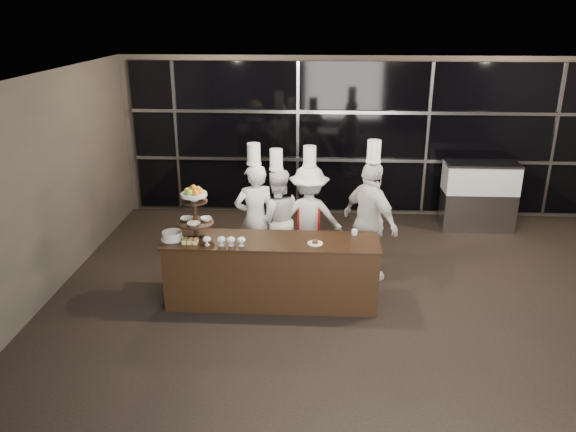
# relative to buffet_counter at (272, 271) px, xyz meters

# --- Properties ---
(room) EXTENTS (10.00, 10.00, 10.00)m
(room) POSITION_rel_buffet_counter_xyz_m (1.41, -1.35, 1.03)
(room) COLOR black
(room) RESTS_ON ground
(window_wall) EXTENTS (8.60, 0.10, 2.80)m
(window_wall) POSITION_rel_buffet_counter_xyz_m (1.41, 3.58, 1.04)
(window_wall) COLOR black
(window_wall) RESTS_ON ground
(buffet_counter) EXTENTS (2.84, 0.74, 0.92)m
(buffet_counter) POSITION_rel_buffet_counter_xyz_m (0.00, 0.00, 0.00)
(buffet_counter) COLOR black
(buffet_counter) RESTS_ON ground
(display_stand) EXTENTS (0.48, 0.48, 0.74)m
(display_stand) POSITION_rel_buffet_counter_xyz_m (-1.00, -0.00, 0.87)
(display_stand) COLOR black
(display_stand) RESTS_ON buffet_counter
(compotes) EXTENTS (0.56, 0.11, 0.12)m
(compotes) POSITION_rel_buffet_counter_xyz_m (-0.58, -0.22, 0.54)
(compotes) COLOR silver
(compotes) RESTS_ON buffet_counter
(layer_cake) EXTENTS (0.30, 0.30, 0.11)m
(layer_cake) POSITION_rel_buffet_counter_xyz_m (-1.31, -0.05, 0.51)
(layer_cake) COLOR white
(layer_cake) RESTS_ON buffet_counter
(pastry_squares) EXTENTS (0.19, 0.13, 0.05)m
(pastry_squares) POSITION_rel_buffet_counter_xyz_m (-1.05, -0.16, 0.48)
(pastry_squares) COLOR #F4D677
(pastry_squares) RESTS_ON buffet_counter
(small_plate) EXTENTS (0.20, 0.20, 0.05)m
(small_plate) POSITION_rel_buffet_counter_xyz_m (0.57, -0.10, 0.47)
(small_plate) COLOR white
(small_plate) RESTS_ON buffet_counter
(chef_cup) EXTENTS (0.08, 0.08, 0.07)m
(chef_cup) POSITION_rel_buffet_counter_xyz_m (1.10, 0.25, 0.49)
(chef_cup) COLOR white
(chef_cup) RESTS_ON buffet_counter
(display_case) EXTENTS (1.29, 0.56, 1.24)m
(display_case) POSITION_rel_buffet_counter_xyz_m (3.49, 2.95, 0.22)
(display_case) COLOR #A5A5AA
(display_case) RESTS_ON ground
(chef_a) EXTENTS (0.72, 0.59, 2.00)m
(chef_a) POSITION_rel_buffet_counter_xyz_m (-0.32, 0.95, 0.41)
(chef_a) COLOR silver
(chef_a) RESTS_ON ground
(chef_b) EXTENTS (0.88, 0.75, 1.87)m
(chef_b) POSITION_rel_buffet_counter_xyz_m (-0.02, 1.12, 0.34)
(chef_b) COLOR white
(chef_b) RESTS_ON ground
(chef_c) EXTENTS (1.04, 0.60, 1.91)m
(chef_c) POSITION_rel_buffet_counter_xyz_m (0.47, 1.19, 0.35)
(chef_c) COLOR silver
(chef_c) RESTS_ON ground
(chef_d) EXTENTS (1.00, 1.10, 2.10)m
(chef_d) POSITION_rel_buffet_counter_xyz_m (1.36, 0.78, 0.45)
(chef_d) COLOR silver
(chef_d) RESTS_ON ground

